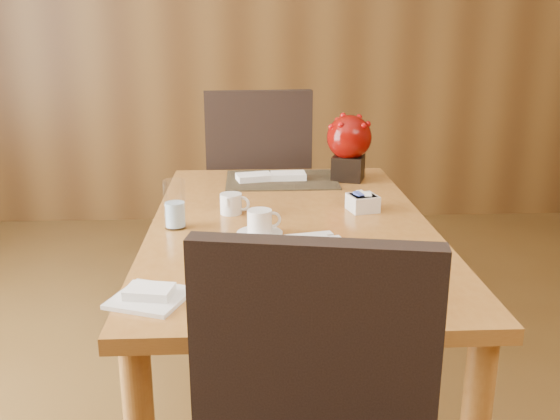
{
  "coord_description": "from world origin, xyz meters",
  "views": [
    {
      "loc": [
        -0.13,
        -1.32,
        1.38
      ],
      "look_at": [
        -0.05,
        0.35,
        0.87
      ],
      "focal_mm": 40.0,
      "sensor_mm": 36.0,
      "label": 1
    }
  ],
  "objects": [
    {
      "name": "back_wall",
      "position": [
        0.0,
        3.0,
        1.4
      ],
      "size": [
        5.0,
        0.02,
        2.8
      ],
      "primitive_type": "cube",
      "color": "brown",
      "rests_on": "ground"
    },
    {
      "name": "dining_table",
      "position": [
        0.0,
        0.6,
        0.65
      ],
      "size": [
        0.9,
        1.5,
        0.75
      ],
      "color": "#A86C2E",
      "rests_on": "ground"
    },
    {
      "name": "placemat_near",
      "position": [
        0.0,
        0.05,
        0.75
      ],
      "size": [
        0.45,
        0.33,
        0.01
      ],
      "primitive_type": "cube",
      "color": "black",
      "rests_on": "dining_table"
    },
    {
      "name": "placemat_far",
      "position": [
        0.0,
        1.15,
        0.75
      ],
      "size": [
        0.45,
        0.33,
        0.01
      ],
      "primitive_type": "cube",
      "color": "black",
      "rests_on": "dining_table"
    },
    {
      "name": "soup_setting",
      "position": [
        -0.01,
        0.04,
        0.81
      ],
      "size": [
        0.33,
        0.33,
        0.11
      ],
      "rotation": [
        0.0,
        0.0,
        0.23
      ],
      "color": "white",
      "rests_on": "dining_table"
    },
    {
      "name": "coffee_cup",
      "position": [
        -0.1,
        0.48,
        0.78
      ],
      "size": [
        0.14,
        0.14,
        0.08
      ],
      "rotation": [
        0.0,
        0.0,
        0.15
      ],
      "color": "white",
      "rests_on": "dining_table"
    },
    {
      "name": "water_glass",
      "position": [
        -0.37,
        0.57,
        0.83
      ],
      "size": [
        0.08,
        0.08,
        0.16
      ],
      "primitive_type": "cylinder",
      "rotation": [
        0.0,
        0.0,
        0.17
      ],
      "color": "white",
      "rests_on": "dining_table"
    },
    {
      "name": "creamer_jug",
      "position": [
        -0.2,
        0.71,
        0.78
      ],
      "size": [
        0.12,
        0.12,
        0.07
      ],
      "primitive_type": null,
      "rotation": [
        0.0,
        0.0,
        -0.31
      ],
      "color": "white",
      "rests_on": "dining_table"
    },
    {
      "name": "sugar_caddy",
      "position": [
        0.26,
        0.72,
        0.78
      ],
      "size": [
        0.11,
        0.11,
        0.06
      ],
      "primitive_type": "cube",
      "rotation": [
        0.0,
        0.0,
        0.25
      ],
      "color": "white",
      "rests_on": "dining_table"
    },
    {
      "name": "berry_decor",
      "position": [
        0.27,
        1.15,
        0.9
      ],
      "size": [
        0.18,
        0.18,
        0.27
      ],
      "rotation": [
        0.0,
        0.0,
        -0.33
      ],
      "color": "black",
      "rests_on": "dining_table"
    },
    {
      "name": "napkins_far",
      "position": [
        -0.03,
        1.15,
        0.77
      ],
      "size": [
        0.29,
        0.13,
        0.02
      ],
      "primitive_type": null,
      "rotation": [
        0.0,
        0.0,
        0.11
      ],
      "color": "white",
      "rests_on": "dining_table"
    },
    {
      "name": "bread_plate",
      "position": [
        -0.37,
        0.04,
        0.76
      ],
      "size": [
        0.21,
        0.21,
        0.01
      ],
      "primitive_type": "cube",
      "rotation": [
        0.0,
        0.0,
        -0.36
      ],
      "color": "white",
      "rests_on": "dining_table"
    },
    {
      "name": "far_chair",
      "position": [
        -0.1,
        1.6,
        0.61
      ],
      "size": [
        0.54,
        0.54,
        1.08
      ],
      "rotation": [
        0.0,
        0.0,
        3.21
      ],
      "color": "black",
      "rests_on": "ground"
    }
  ]
}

